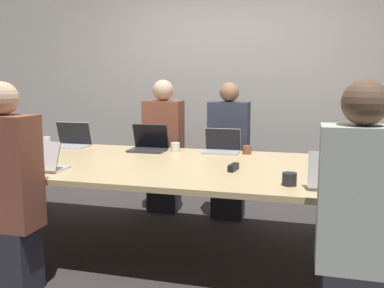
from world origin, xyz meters
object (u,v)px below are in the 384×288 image
Objects in this scene: laptop_far_midleft at (149,143)px; cup_far_center at (247,150)px; person_far_center at (229,154)px; person_near_right at (358,224)px; person_far_midleft at (164,148)px; cup_near_right at (289,179)px; laptop_far_center at (222,146)px; laptop_far_left at (72,140)px; laptop_near_right at (335,179)px; laptop_near_left at (40,162)px; cup_far_left at (47,142)px; person_near_left at (8,193)px; stapler at (233,167)px; cup_far_midleft at (175,147)px.

laptop_far_midleft is 0.93m from cup_far_center.
person_near_right is at bearing -62.88° from person_far_center.
person_far_midleft reaches higher than person_far_center.
laptop_far_midleft is at bearing 142.64° from cup_near_right.
person_far_midleft is (-1.38, 1.53, -0.10)m from cup_near_right.
laptop_far_left is at bearing -178.15° from laptop_far_center.
laptop_near_right is 1.47m from laptop_far_center.
cup_far_center is (0.93, 0.06, -0.03)m from laptop_far_midleft.
person_near_right is 3.94× the size of laptop_near_left.
cup_far_left is (-0.27, -0.04, -0.02)m from laptop_far_left.
laptop_far_left reaches higher than laptop_near_left.
person_far_center reaches higher than cup_near_right.
person_near_left is at bearing -74.53° from laptop_far_left.
person_far_center is at bearing 110.22° from stapler.
cup_far_left is at bearing -177.80° from cup_far_center.
cup_far_center is 0.52× the size of stapler.
laptop_near_left is (0.37, -1.08, -0.01)m from laptop_far_left.
cup_far_midleft is (1.37, 0.01, -0.00)m from cup_far_left.
cup_far_left is 1.10m from laptop_far_midleft.
laptop_near_right is 4.09× the size of cup_far_center.
cup_far_left is 0.29× the size of laptop_near_right.
person_near_right is 17.47× the size of cup_far_center.
laptop_far_midleft is at bearing -86.86° from person_far_midleft.
laptop_near_right reaches higher than laptop_far_center.
person_near_left is at bearing -119.73° from person_far_center.
cup_far_left is 0.28× the size of laptop_far_midleft.
laptop_far_midleft is at bearing -146.50° from person_far_center.
person_near_left is at bearing -125.64° from laptop_far_center.
person_near_right is 1.92m from laptop_far_center.
person_far_center reaches higher than cup_far_center.
person_far_midleft is (0.81, 0.48, -0.13)m from laptop_far_left.
person_near_right is 15.31× the size of cup_near_right.
cup_far_center is 0.74m from stapler.
cup_far_left is 2.92m from laptop_near_right.
laptop_far_left is 0.26× the size of person_far_center.
cup_far_center is (0.23, -0.01, -0.03)m from laptop_far_center.
stapler is at bearing -18.08° from cup_far_left.
cup_near_right is at bearing -31.46° from stapler.
person_far_midleft is (-0.03, 0.50, -0.13)m from laptop_far_midleft.
cup_far_midleft is (-1.36, 1.05, -0.03)m from laptop_near_right.
laptop_far_center reaches higher than cup_near_right.
laptop_near_left is 1.08× the size of laptop_far_center.
laptop_near_left is at bearing -71.12° from laptop_far_left.
laptop_far_center is at bearing -50.46° from laptop_near_right.
laptop_far_midleft reaches higher than cup_far_left.
person_far_midleft is at bearing 131.91° from cup_near_right.
cup_near_right is at bearing -22.45° from cup_far_left.
laptop_far_midleft is 0.84m from person_far_center.
person_near_left reaches higher than laptop_far_center.
cup_near_right is at bearing -68.83° from cup_far_center.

